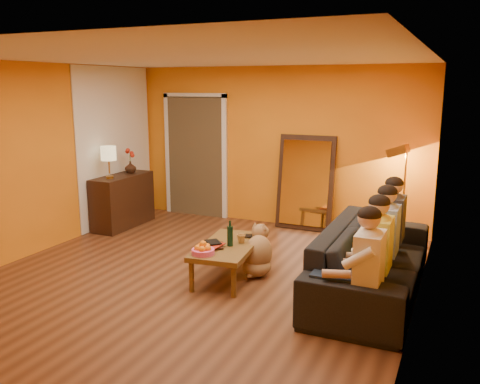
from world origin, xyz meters
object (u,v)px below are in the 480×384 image
at_px(coffee_table, 228,261).
at_px(laptop, 253,237).
at_px(person_far_left, 369,271).
at_px(mirror_frame, 306,183).
at_px(person_mid_right, 386,239).
at_px(floor_lamp, 404,197).
at_px(person_far_right, 393,227).
at_px(wine_bottle, 230,233).
at_px(tumbler, 241,239).
at_px(person_mid_left, 378,253).
at_px(vase, 130,167).
at_px(sideboard, 123,201).
at_px(table_lamp, 109,162).
at_px(sofa, 372,260).
at_px(dog, 258,250).

height_order(coffee_table, laptop, laptop).
bearing_deg(person_far_left, laptop, 146.00).
distance_m(mirror_frame, person_mid_right, 2.63).
bearing_deg(floor_lamp, person_far_right, -76.67).
distance_m(wine_bottle, tumbler, 0.21).
xyz_separation_m(person_mid_left, vase, (-4.37, 1.81, 0.34)).
height_order(wine_bottle, tumbler, wine_bottle).
bearing_deg(sideboard, table_lamp, -90.00).
distance_m(floor_lamp, person_far_right, 1.27).
bearing_deg(person_far_right, person_mid_right, -90.00).
bearing_deg(sideboard, floor_lamp, 10.44).
distance_m(mirror_frame, table_lamp, 3.13).
height_order(sofa, tumbler, sofa).
height_order(person_mid_right, laptop, person_mid_right).
distance_m(dog, wine_bottle, 0.46).
distance_m(person_far_left, wine_bottle, 1.87).
xyz_separation_m(table_lamp, laptop, (2.76, -0.73, -0.67)).
bearing_deg(mirror_frame, person_far_right, -44.30).
xyz_separation_m(coffee_table, vase, (-2.58, 1.63, 0.74)).
relative_size(sideboard, wine_bottle, 3.81).
bearing_deg(sofa, person_far_right, -11.31).
distance_m(floor_lamp, person_mid_right, 1.82).
height_order(sofa, dog, sofa).
bearing_deg(dog, sofa, 16.48).
bearing_deg(person_far_left, person_mid_right, 90.00).
distance_m(person_mid_left, person_mid_right, 0.55).
bearing_deg(vase, sideboard, -90.00).
bearing_deg(sofa, person_mid_right, -52.43).
bearing_deg(sideboard, mirror_frame, 21.16).
height_order(table_lamp, dog, table_lamp).
bearing_deg(person_far_right, floor_lamp, 91.36).
relative_size(sideboard, tumbler, 11.00).
distance_m(person_far_left, vase, 4.98).
bearing_deg(wine_bottle, person_mid_right, 13.36).
height_order(person_mid_left, person_far_right, same).
bearing_deg(tumbler, table_lamp, 160.51).
distance_m(mirror_frame, floor_lamp, 1.58).
relative_size(person_mid_right, tumbler, 11.38).
relative_size(floor_lamp, dog, 2.26).
relative_size(sideboard, dog, 1.85).
bearing_deg(person_mid_right, sideboard, 166.96).
distance_m(laptop, vase, 3.08).
height_order(mirror_frame, sideboard, mirror_frame).
relative_size(sideboard, person_mid_left, 0.97).
relative_size(coffee_table, laptop, 3.88).
distance_m(tumbler, laptop, 0.24).
bearing_deg(tumbler, coffee_table, -135.00).
xyz_separation_m(sideboard, vase, (0.00, 0.25, 0.52)).
xyz_separation_m(table_lamp, dog, (2.88, -0.83, -0.79)).
distance_m(sideboard, person_far_right, 4.40).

